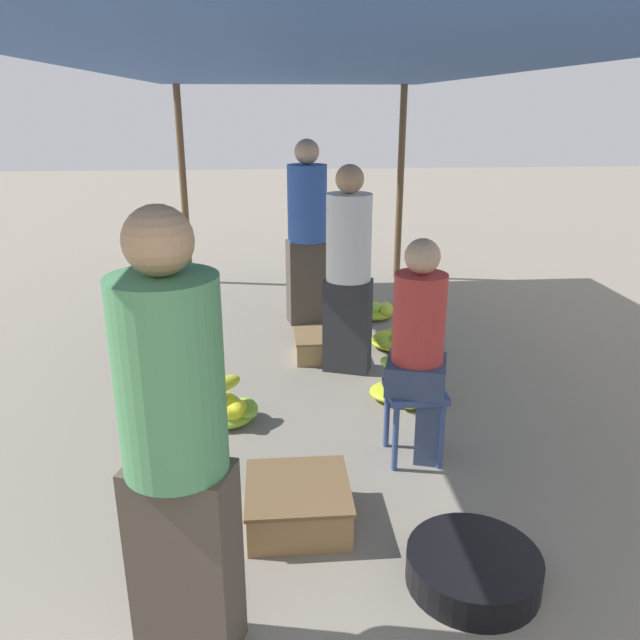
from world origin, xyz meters
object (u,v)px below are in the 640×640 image
object	(u,v)px
basin_black	(473,568)
banana_pile_left_1	(181,374)
crate_mid	(298,504)
shopper_walking_mid	(307,231)
vendor_seated	(421,348)
banana_pile_right_1	(376,311)
shopper_walking_far	(348,268)
stool	(414,403)
crate_near	(322,345)
banana_pile_right_0	(404,387)
banana_pile_right_2	(398,339)
banana_pile_left_0	(228,408)
vendor_foreground	(176,444)

from	to	relation	value
basin_black	banana_pile_left_1	size ratio (longest dim) A/B	1.24
crate_mid	shopper_walking_mid	distance (m)	3.27
vendor_seated	banana_pile_right_1	size ratio (longest dim) A/B	3.25
basin_black	shopper_walking_far	size ratio (longest dim) A/B	0.37
stool	crate_near	world-z (taller)	stool
crate_near	crate_mid	size ratio (longest dim) A/B	0.88
banana_pile_left_1	banana_pile_right_0	distance (m)	1.70
vendor_seated	banana_pile_right_2	distance (m)	1.95
stool	banana_pile_left_0	size ratio (longest dim) A/B	1.11
banana_pile_right_2	vendor_foreground	bearing A→B (deg)	-115.17
banana_pile_right_0	crate_mid	xyz separation A→B (m)	(-0.84, -1.35, 0.01)
shopper_walking_far	banana_pile_left_0	bearing A→B (deg)	-137.13
basin_black	crate_mid	size ratio (longest dim) A/B	1.14
crate_near	shopper_walking_far	world-z (taller)	shopper_walking_far
shopper_walking_mid	shopper_walking_far	size ratio (longest dim) A/B	1.07
banana_pile_right_1	crate_near	size ratio (longest dim) A/B	0.90
banana_pile_right_2	shopper_walking_mid	size ratio (longest dim) A/B	0.30
banana_pile_right_2	shopper_walking_mid	distance (m)	1.36
basin_black	banana_pile_right_0	world-z (taller)	banana_pile_right_0
stool	banana_pile_left_1	bearing A→B (deg)	143.03
banana_pile_left_0	banana_pile_right_0	world-z (taller)	banana_pile_left_0
shopper_walking_mid	shopper_walking_far	distance (m)	1.25
vendor_foreground	vendor_seated	size ratio (longest dim) A/B	1.29
crate_mid	shopper_walking_far	distance (m)	2.13
stool	banana_pile_right_0	bearing A→B (deg)	81.78
vendor_foreground	shopper_walking_far	size ratio (longest dim) A/B	1.08
vendor_foreground	basin_black	size ratio (longest dim) A/B	2.92
stool	banana_pile_left_1	xyz separation A→B (m)	(-1.55, 1.16, -0.28)
basin_black	vendor_seated	bearing A→B (deg)	90.96
stool	crate_near	distance (m)	1.72
banana_pile_left_0	banana_pile_right_0	size ratio (longest dim) A/B	0.86
vendor_foreground	banana_pile_right_1	size ratio (longest dim) A/B	4.21
vendor_seated	banana_pile_right_0	xyz separation A→B (m)	(0.09, 0.76, -0.61)
shopper_walking_far	crate_mid	bearing A→B (deg)	-104.31
stool	shopper_walking_far	distance (m)	1.46
banana_pile_left_1	vendor_seated	bearing A→B (deg)	-36.47
banana_pile_left_1	crate_near	bearing A→B (deg)	23.13
shopper_walking_far	banana_pile_right_0	bearing A→B (deg)	-59.70
vendor_seated	banana_pile_left_1	size ratio (longest dim) A/B	2.80
banana_pile_right_0	basin_black	bearing A→B (deg)	-92.25
stool	banana_pile_right_0	world-z (taller)	stool
vendor_seated	basin_black	distance (m)	1.25
shopper_walking_mid	shopper_walking_far	xyz separation A→B (m)	(0.24, -1.23, -0.06)
crate_mid	shopper_walking_mid	size ratio (longest dim) A/B	0.30
basin_black	banana_pile_right_1	bearing A→B (deg)	87.20
basin_black	shopper_walking_far	world-z (taller)	shopper_walking_far
shopper_walking_mid	shopper_walking_far	world-z (taller)	shopper_walking_mid
banana_pile_left_0	banana_pile_right_1	world-z (taller)	banana_pile_left_0
banana_pile_right_0	shopper_walking_far	size ratio (longest dim) A/B	0.30
vendor_seated	crate_near	size ratio (longest dim) A/B	2.94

